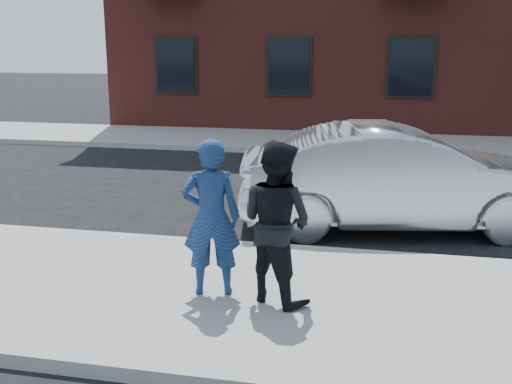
# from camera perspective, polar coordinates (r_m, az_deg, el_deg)

# --- Properties ---
(ground) EXTENTS (100.00, 100.00, 0.00)m
(ground) POSITION_cam_1_polar(r_m,az_deg,el_deg) (7.03, 16.61, -11.12)
(ground) COLOR black
(ground) RESTS_ON ground
(near_sidewalk) EXTENTS (50.00, 3.50, 0.15)m
(near_sidewalk) POSITION_cam_1_polar(r_m,az_deg,el_deg) (6.78, 16.81, -11.43)
(near_sidewalk) COLOR gray
(near_sidewalk) RESTS_ON ground
(near_curb) EXTENTS (50.00, 0.10, 0.15)m
(near_curb) POSITION_cam_1_polar(r_m,az_deg,el_deg) (8.44, 15.88, -6.25)
(near_curb) COLOR #999691
(near_curb) RESTS_ON ground
(far_sidewalk) EXTENTS (50.00, 3.50, 0.15)m
(far_sidewalk) POSITION_cam_1_polar(r_m,az_deg,el_deg) (17.86, 14.02, 4.40)
(far_sidewalk) COLOR gray
(far_sidewalk) RESTS_ON ground
(far_curb) EXTENTS (50.00, 0.10, 0.15)m
(far_curb) POSITION_cam_1_polar(r_m,az_deg,el_deg) (16.08, 14.20, 3.37)
(far_curb) COLOR #999691
(far_curb) RESTS_ON ground
(silver_sedan) EXTENTS (5.29, 2.66, 1.66)m
(silver_sedan) POSITION_cam_1_polar(r_m,az_deg,el_deg) (9.77, 13.51, 1.27)
(silver_sedan) COLOR #B7BABF
(silver_sedan) RESTS_ON ground
(man_hoodie) EXTENTS (0.73, 0.57, 1.78)m
(man_hoodie) POSITION_cam_1_polar(r_m,az_deg,el_deg) (6.65, -4.29, -2.44)
(man_hoodie) COLOR navy
(man_hoodie) RESTS_ON near_sidewalk
(man_peacoat) EXTENTS (1.09, 1.02, 1.78)m
(man_peacoat) POSITION_cam_1_polar(r_m,az_deg,el_deg) (6.47, 1.97, -2.86)
(man_peacoat) COLOR black
(man_peacoat) RESTS_ON near_sidewalk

